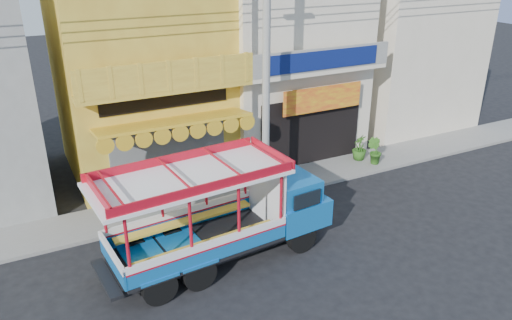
{
  "coord_description": "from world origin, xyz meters",
  "views": [
    {
      "loc": [
        -8.69,
        -11.06,
        8.49
      ],
      "look_at": [
        -1.79,
        2.5,
        1.91
      ],
      "focal_mm": 35.0,
      "sensor_mm": 36.0,
      "label": 1
    }
  ],
  "objects_px": {
    "songthaew_truck": "(234,210)",
    "potted_plant_b": "(374,151)",
    "utility_pole": "(270,59)",
    "green_sign": "(145,199)",
    "potted_plant_c": "(360,148)"
  },
  "relations": [
    {
      "from": "utility_pole",
      "to": "green_sign",
      "type": "relative_size",
      "value": 26.6
    },
    {
      "from": "green_sign",
      "to": "potted_plant_c",
      "type": "relative_size",
      "value": 0.99
    },
    {
      "from": "songthaew_truck",
      "to": "potted_plant_b",
      "type": "relative_size",
      "value": 6.34
    },
    {
      "from": "utility_pole",
      "to": "potted_plant_c",
      "type": "xyz_separation_m",
      "value": [
        4.85,
        0.98,
        -4.38
      ]
    },
    {
      "from": "green_sign",
      "to": "utility_pole",
      "type": "bearing_deg",
      "value": -8.91
    },
    {
      "from": "utility_pole",
      "to": "potted_plant_b",
      "type": "bearing_deg",
      "value": 4.2
    },
    {
      "from": "green_sign",
      "to": "songthaew_truck",
      "type": "bearing_deg",
      "value": -64.82
    },
    {
      "from": "potted_plant_c",
      "to": "utility_pole",
      "type": "bearing_deg",
      "value": -48.08
    },
    {
      "from": "utility_pole",
      "to": "songthaew_truck",
      "type": "xyz_separation_m",
      "value": [
        -2.71,
        -2.91,
        -3.52
      ]
    },
    {
      "from": "songthaew_truck",
      "to": "potted_plant_b",
      "type": "height_order",
      "value": "songthaew_truck"
    },
    {
      "from": "utility_pole",
      "to": "green_sign",
      "type": "xyz_separation_m",
      "value": [
        -4.41,
        0.69,
        -4.47
      ]
    },
    {
      "from": "potted_plant_b",
      "to": "potted_plant_c",
      "type": "height_order",
      "value": "potted_plant_b"
    },
    {
      "from": "songthaew_truck",
      "to": "utility_pole",
      "type": "bearing_deg",
      "value": 46.98
    },
    {
      "from": "potted_plant_b",
      "to": "potted_plant_c",
      "type": "xyz_separation_m",
      "value": [
        -0.3,
        0.6,
        -0.01
      ]
    },
    {
      "from": "songthaew_truck",
      "to": "potted_plant_b",
      "type": "xyz_separation_m",
      "value": [
        7.87,
        3.29,
        -0.85
      ]
    }
  ]
}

